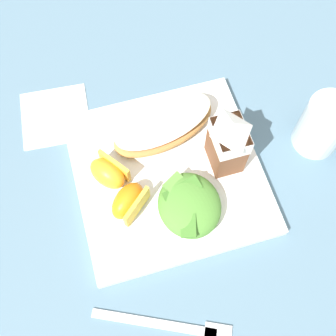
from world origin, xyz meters
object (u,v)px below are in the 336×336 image
Objects in this scene: cheesy_pizza_bread at (163,125)px; milk_carton at (228,141)px; green_salad_pile at (189,205)px; metal_fork at (172,326)px; orange_wedge_middle at (129,201)px; orange_wedge_front at (108,173)px; drinking_clear_cup at (323,126)px; white_plate at (168,173)px; paper_napkin at (55,116)px.

milk_carton is (0.07, 0.07, 0.04)m from cheesy_pizza_bread.
metal_fork is (0.15, -0.07, -0.03)m from green_salad_pile.
metal_fork is (0.18, 0.01, -0.03)m from orange_wedge_middle.
orange_wedge_front is 0.75× the size of drinking_clear_cup.
orange_wedge_middle reaches higher than cheesy_pizza_bread.
green_salad_pile is at bearing -0.35° from cheesy_pizza_bread.
drinking_clear_cup reaches higher than orange_wedge_middle.
green_salad_pile reaches higher than white_plate.
paper_napkin is at bearing -165.53° from metal_fork.
green_salad_pile is at bearing -75.18° from drinking_clear_cup.
orange_wedge_front is 0.39× the size of metal_fork.
cheesy_pizza_bread is 0.14m from green_salad_pile.
cheesy_pizza_bread reaches higher than metal_fork.
cheesy_pizza_bread reaches higher than white_plate.
paper_napkin is at bearing -157.16° from orange_wedge_middle.
orange_wedge_middle is 0.18m from metal_fork.
green_salad_pile is at bearing 70.45° from orange_wedge_middle.
milk_carton is (0.01, 0.09, 0.07)m from white_plate.
metal_fork is at bearing 8.01° from orange_wedge_front.
green_salad_pile is 0.17m from metal_fork.
drinking_clear_cup is at bearing 67.87° from paper_napkin.
drinking_clear_cup is at bearing 88.47° from white_plate.
metal_fork is at bearing -55.23° from drinking_clear_cup.
milk_carton reaches higher than metal_fork.
milk_carton is 0.18m from orange_wedge_front.
drinking_clear_cup is at bearing 95.93° from orange_wedge_middle.
orange_wedge_middle is at bearing -175.50° from metal_fork.
metal_fork is at bearing 4.50° from orange_wedge_middle.
paper_napkin is at bearing -135.60° from white_plate.
white_plate is 2.76× the size of green_salad_pile.
cheesy_pizza_bread is 0.12m from orange_wedge_front.
metal_fork is (0.22, -0.06, -0.01)m from white_plate.
drinking_clear_cup reaches higher than green_salad_pile.
green_salad_pile reaches higher than cheesy_pizza_bread.
orange_wedge_front is at bearing -60.73° from cheesy_pizza_bread.
milk_carton is at bearing 145.64° from metal_fork.
drinking_clear_cup is (0.02, 0.33, 0.01)m from orange_wedge_front.
green_salad_pile is at bearing 9.85° from white_plate.
white_plate is 0.22m from metal_fork.
white_plate is 4.02× the size of orange_wedge_front.
orange_wedge_front is (0.06, -0.10, 0.00)m from cheesy_pizza_bread.
green_salad_pile is (0.14, -0.00, 0.00)m from cheesy_pizza_bread.
orange_wedge_front is (-0.08, -0.10, -0.00)m from green_salad_pile.
green_salad_pile is 1.47× the size of orange_wedge_middle.
orange_wedge_middle is 0.63× the size of paper_napkin.
white_plate is at bearing 165.43° from metal_fork.
cheesy_pizza_bread is at bearing 166.45° from metal_fork.
orange_wedge_middle reaches higher than metal_fork.
orange_wedge_front is 0.23m from metal_fork.
paper_napkin is (-0.16, -0.24, -0.07)m from milk_carton.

